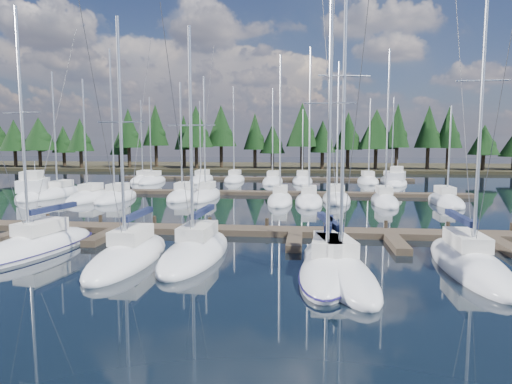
# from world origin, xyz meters

# --- Properties ---
(ground) EXTENTS (260.00, 260.00, 0.00)m
(ground) POSITION_xyz_m (0.00, 30.00, 0.00)
(ground) COLOR black
(ground) RESTS_ON ground
(far_shore) EXTENTS (220.00, 30.00, 0.60)m
(far_shore) POSITION_xyz_m (0.00, 90.00, 0.30)
(far_shore) COLOR #2E2919
(far_shore) RESTS_ON ground
(main_dock) EXTENTS (44.00, 6.13, 0.90)m
(main_dock) POSITION_xyz_m (0.00, 17.36, 0.20)
(main_dock) COLOR #483B2D
(main_dock) RESTS_ON ground
(back_docks) EXTENTS (50.00, 21.80, 0.40)m
(back_docks) POSITION_xyz_m (0.00, 49.58, 0.20)
(back_docks) COLOR #483B2D
(back_docks) RESTS_ON ground
(front_sailboat_1) EXTENTS (4.35, 9.94, 14.00)m
(front_sailboat_1) POSITION_xyz_m (-8.40, 11.73, 0.28)
(front_sailboat_1) COLOR white
(front_sailboat_1) RESTS_ON ground
(front_sailboat_2) EXTENTS (2.71, 8.84, 12.93)m
(front_sailboat_2) POSITION_xyz_m (-2.39, 10.27, 0.28)
(front_sailboat_2) COLOR white
(front_sailboat_2) RESTS_ON ground
(front_sailboat_3) EXTENTS (3.28, 9.29, 12.71)m
(front_sailboat_3) POSITION_xyz_m (0.81, 11.57, 0.28)
(front_sailboat_3) COLOR white
(front_sailboat_3) RESTS_ON ground
(front_sailboat_4) EXTENTS (3.22, 8.40, 14.24)m
(front_sailboat_4) POSITION_xyz_m (7.68, 8.89, 0.30)
(front_sailboat_4) COLOR white
(front_sailboat_4) RESTS_ON ground
(front_sailboat_5) EXTENTS (4.43, 10.08, 16.38)m
(front_sailboat_5) POSITION_xyz_m (8.15, 9.16, 0.31)
(front_sailboat_5) COLOR white
(front_sailboat_5) RESTS_ON ground
(front_sailboat_6) EXTENTS (2.77, 10.10, 16.22)m
(front_sailboat_6) POSITION_xyz_m (14.57, 10.80, 0.30)
(front_sailboat_6) COLOR white
(front_sailboat_6) RESTS_ON ground
(back_sailboat_rows) EXTENTS (44.02, 32.60, 16.19)m
(back_sailboat_rows) POSITION_xyz_m (-0.93, 44.96, 0.27)
(back_sailboat_rows) COLOR white
(back_sailboat_rows) RESTS_ON ground
(motor_yacht_left) EXTENTS (6.22, 10.11, 4.80)m
(motor_yacht_left) POSITION_xyz_m (-23.07, 34.84, 0.52)
(motor_yacht_left) COLOR white
(motor_yacht_left) RESTS_ON ground
(motor_yacht_right) EXTENTS (4.95, 8.96, 4.25)m
(motor_yacht_right) POSITION_xyz_m (19.32, 53.96, 0.47)
(motor_yacht_right) COLOR white
(motor_yacht_right) RESTS_ON ground
(tree_line) EXTENTS (186.30, 11.71, 13.29)m
(tree_line) POSITION_xyz_m (-0.93, 80.13, 7.66)
(tree_line) COLOR black
(tree_line) RESTS_ON far_shore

